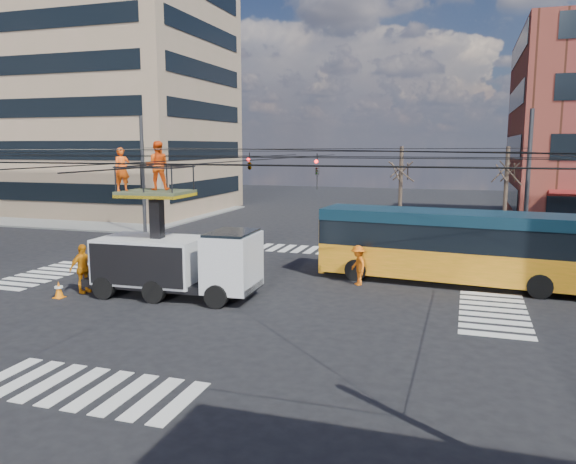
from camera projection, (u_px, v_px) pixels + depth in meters
The scene contains 12 objects.
ground at pixel (240, 291), 23.50m from camera, with size 120.00×120.00×0.00m, color black.
sidewalk_nw at pixel (112, 214), 49.58m from camera, with size 18.00×18.00×0.12m, color slate.
crosswalks at pixel (240, 291), 23.49m from camera, with size 22.40×22.40×0.02m, color silver, non-canonical shape.
building_tower at pixel (114, 45), 50.40m from camera, with size 18.06×16.06×30.00m.
overhead_network at pixel (241, 188), 23.24m from camera, with size 24.24×24.24×8.00m.
tree_a at pixel (401, 169), 33.99m from camera, with size 2.00×2.00×6.00m.
tree_b at pixel (507, 170), 32.19m from camera, with size 2.00×2.00×6.00m.
utility_truck at pixel (176, 247), 22.45m from camera, with size 7.08×2.86×6.22m.
city_bus at pixel (454, 245), 24.57m from camera, with size 11.92×3.69×3.20m.
traffic_cone at pixel (59, 289), 22.44m from camera, with size 0.36×0.36×0.68m, color orange.
worker_ground at pixel (83, 269), 23.12m from camera, with size 1.19×0.50×2.04m, color orange.
flagger at pixel (358, 265), 24.44m from camera, with size 1.13×0.65×1.76m, color #DC5C0D.
Camera 1 is at (8.87, -21.15, 6.03)m, focal length 35.00 mm.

